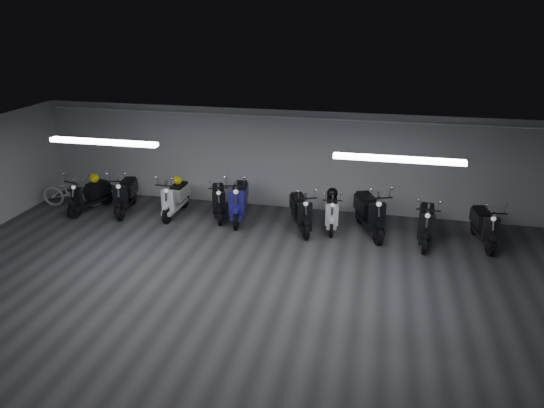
% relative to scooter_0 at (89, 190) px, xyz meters
% --- Properties ---
extents(floor, '(14.00, 10.00, 0.01)m').
position_rel_scooter_0_xyz_m(floor, '(5.15, -3.49, -0.64)').
color(floor, '#333335').
rests_on(floor, ground).
extents(ceiling, '(14.00, 10.00, 0.01)m').
position_rel_scooter_0_xyz_m(ceiling, '(5.15, -3.49, 2.17)').
color(ceiling, gray).
rests_on(ceiling, ground).
extents(back_wall, '(14.00, 0.01, 2.80)m').
position_rel_scooter_0_xyz_m(back_wall, '(5.15, 1.52, 0.77)').
color(back_wall, '#ADADB0').
rests_on(back_wall, ground).
extents(fluor_strip_left, '(2.40, 0.18, 0.08)m').
position_rel_scooter_0_xyz_m(fluor_strip_left, '(2.15, -2.49, 2.11)').
color(fluor_strip_left, white).
rests_on(fluor_strip_left, ceiling).
extents(fluor_strip_right, '(2.40, 0.18, 0.08)m').
position_rel_scooter_0_xyz_m(fluor_strip_right, '(8.15, -2.49, 2.11)').
color(fluor_strip_right, white).
rests_on(fluor_strip_right, ceiling).
extents(conduit, '(13.60, 0.05, 0.05)m').
position_rel_scooter_0_xyz_m(conduit, '(5.15, 1.43, 1.99)').
color(conduit, white).
rests_on(conduit, back_wall).
extents(scooter_0, '(1.05, 1.79, 1.26)m').
position_rel_scooter_0_xyz_m(scooter_0, '(0.00, 0.00, 0.00)').
color(scooter_0, black).
rests_on(scooter_0, floor).
extents(scooter_1, '(0.98, 1.93, 1.37)m').
position_rel_scooter_0_xyz_m(scooter_1, '(1.00, 0.18, 0.05)').
color(scooter_1, black).
rests_on(scooter_1, floor).
extents(scooter_2, '(0.62, 1.77, 1.31)m').
position_rel_scooter_0_xyz_m(scooter_2, '(2.44, 0.25, 0.02)').
color(scooter_2, silver).
rests_on(scooter_2, floor).
extents(scooter_3, '(1.11, 1.81, 1.28)m').
position_rel_scooter_0_xyz_m(scooter_3, '(3.64, 0.39, 0.01)').
color(scooter_3, black).
rests_on(scooter_3, floor).
extents(scooter_4, '(0.95, 2.04, 1.46)m').
position_rel_scooter_0_xyz_m(scooter_4, '(4.23, 0.33, 0.10)').
color(scooter_4, navy).
rests_on(scooter_4, floor).
extents(scooter_5, '(1.21, 1.87, 1.32)m').
position_rel_scooter_0_xyz_m(scooter_5, '(5.96, 0.03, 0.03)').
color(scooter_5, black).
rests_on(scooter_5, floor).
extents(scooter_6, '(0.71, 1.66, 1.20)m').
position_rel_scooter_0_xyz_m(scooter_6, '(6.72, 0.29, -0.03)').
color(scooter_6, white).
rests_on(scooter_6, floor).
extents(scooter_7, '(1.33, 2.09, 1.47)m').
position_rel_scooter_0_xyz_m(scooter_7, '(7.68, 0.17, 0.11)').
color(scooter_7, black).
rests_on(scooter_7, floor).
extents(scooter_8, '(0.74, 1.84, 1.34)m').
position_rel_scooter_0_xyz_m(scooter_8, '(9.04, -0.10, 0.04)').
color(scooter_8, black).
rests_on(scooter_8, floor).
extents(scooter_9, '(0.80, 1.79, 1.29)m').
position_rel_scooter_0_xyz_m(scooter_9, '(10.39, 0.10, 0.01)').
color(scooter_9, black).
rests_on(scooter_9, floor).
extents(bicycle, '(1.80, 0.88, 1.12)m').
position_rel_scooter_0_xyz_m(bicycle, '(-0.70, 0.25, -0.07)').
color(bicycle, white).
rests_on(bicycle, floor).
extents(helmet_0, '(0.29, 0.29, 0.29)m').
position_rel_scooter_0_xyz_m(helmet_0, '(6.70, 0.51, 0.25)').
color(helmet_0, black).
rests_on(helmet_0, scooter_6).
extents(helmet_1, '(0.26, 0.26, 0.26)m').
position_rel_scooter_0_xyz_m(helmet_1, '(0.07, 0.22, 0.28)').
color(helmet_1, yellow).
rests_on(helmet_1, scooter_0).
extents(helmet_2, '(0.24, 0.24, 0.24)m').
position_rel_scooter_0_xyz_m(helmet_2, '(2.45, 0.50, 0.30)').
color(helmet_2, '#C3B50B').
rests_on(helmet_2, scooter_2).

